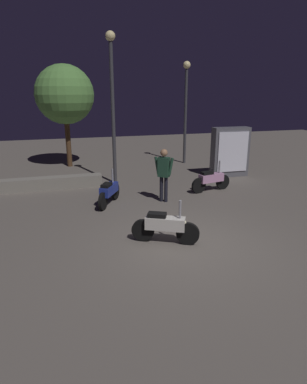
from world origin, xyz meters
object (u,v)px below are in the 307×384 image
motorcycle_white_foreground (165,226)px  streetlamp_near (112,92)px  motorcycle_pink_parked_left (211,180)px  person_rider_beside (164,170)px  streetlamp_far (186,100)px  motorcycle_blue_parked_right (109,191)px  kiosk_billboard (230,152)px

motorcycle_white_foreground → streetlamp_near: streetlamp_near is taller
motorcycle_white_foreground → motorcycle_pink_parked_left: bearing=77.4°
motorcycle_white_foreground → person_rider_beside: 3.20m
motorcycle_pink_parked_left → person_rider_beside: size_ratio=0.93×
streetlamp_far → motorcycle_white_foreground: bearing=-114.3°
motorcycle_pink_parked_left → motorcycle_blue_parked_right: 3.86m
motorcycle_pink_parked_left → motorcycle_white_foreground: bearing=-140.7°
motorcycle_pink_parked_left → person_rider_beside: (-2.04, -0.65, 0.63)m
streetlamp_near → kiosk_billboard: streetlamp_near is taller
person_rider_beside → streetlamp_far: size_ratio=0.36×
streetlamp_near → streetlamp_far: size_ratio=1.14×
person_rider_beside → streetlamp_near: (-1.15, 2.75, 2.44)m
motorcycle_white_foreground → motorcycle_pink_parked_left: (2.99, 3.64, 0.00)m
streetlamp_near → motorcycle_pink_parked_left: bearing=-33.3°
streetlamp_far → streetlamp_near: bearing=-144.9°
motorcycle_pink_parked_left → streetlamp_far: size_ratio=0.33×
motorcycle_pink_parked_left → motorcycle_blue_parked_right: (-3.83, -0.43, 0.00)m
motorcycle_blue_parked_right → person_rider_beside: size_ratio=0.84×
motorcycle_white_foreground → motorcycle_blue_parked_right: bearing=131.5°
streetlamp_near → kiosk_billboard: size_ratio=2.67×
motorcycle_white_foreground → person_rider_beside: person_rider_beside is taller
motorcycle_white_foreground → streetlamp_far: streetlamp_far is taller
motorcycle_blue_parked_right → person_rider_beside: person_rider_beside is taller
motorcycle_pink_parked_left → streetlamp_near: streetlamp_near is taller
motorcycle_white_foreground → person_rider_beside: (0.94, 2.99, 0.63)m
kiosk_billboard → streetlamp_near: bearing=-0.4°
person_rider_beside → streetlamp_far: bearing=10.9°
motorcycle_blue_parked_right → streetlamp_far: streetlamp_far is taller
motorcycle_white_foreground → streetlamp_near: (-0.21, 5.74, 3.07)m
streetlamp_near → streetlamp_far: (4.10, 2.88, -0.37)m
streetlamp_far → motorcycle_blue_parked_right: bearing=-131.2°
motorcycle_blue_parked_right → kiosk_billboard: size_ratio=0.71×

